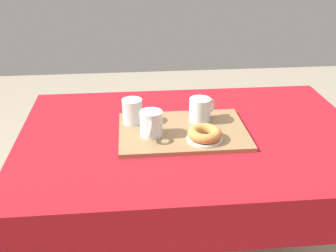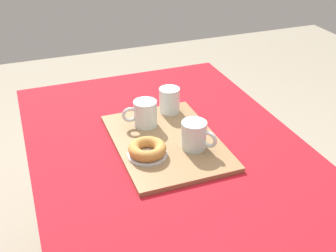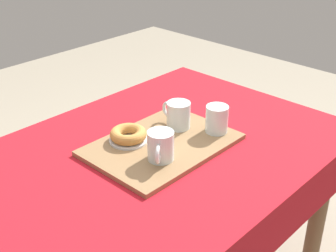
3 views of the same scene
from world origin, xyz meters
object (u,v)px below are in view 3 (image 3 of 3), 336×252
object	(u,v)px
dining_table	(155,181)
tea_mug_right	(178,116)
tea_mug_left	(161,147)
donut_plate_left	(129,140)
water_glass_near	(217,120)
sugar_donut_left	(128,134)
serving_tray	(163,145)

from	to	relation	value
dining_table	tea_mug_right	size ratio (longest dim) A/B	10.36
tea_mug_left	donut_plate_left	distance (m)	0.16
dining_table	donut_plate_left	xyz separation A→B (m)	(0.03, -0.09, 0.13)
dining_table	donut_plate_left	distance (m)	0.16
dining_table	tea_mug_right	bearing A→B (deg)	-166.91
donut_plate_left	water_glass_near	bearing A→B (deg)	145.93
tea_mug_right	sugar_donut_left	xyz separation A→B (m)	(0.18, -0.05, -0.02)
serving_tray	donut_plate_left	distance (m)	0.11
tea_mug_left	sugar_donut_left	bearing A→B (deg)	-93.41
dining_table	tea_mug_left	size ratio (longest dim) A/B	11.52
tea_mug_right	sugar_donut_left	world-z (taller)	tea_mug_right
tea_mug_right	water_glass_near	size ratio (longest dim) A/B	1.33
dining_table	tea_mug_left	bearing A→B (deg)	59.31
tea_mug_right	sugar_donut_left	bearing A→B (deg)	-15.72
dining_table	sugar_donut_left	world-z (taller)	sugar_donut_left
tea_mug_right	water_glass_near	world-z (taller)	same
dining_table	tea_mug_left	xyz separation A→B (m)	(0.04, 0.07, 0.17)
tea_mug_right	donut_plate_left	bearing A→B (deg)	-15.72
serving_tray	tea_mug_left	size ratio (longest dim) A/B	4.23
tea_mug_left	tea_mug_right	distance (m)	0.22
donut_plate_left	tea_mug_left	bearing A→B (deg)	86.59
dining_table	tea_mug_right	xyz separation A→B (m)	(-0.15, -0.04, 0.17)
dining_table	serving_tray	bearing A→B (deg)	172.95
tea_mug_right	sugar_donut_left	distance (m)	0.19
sugar_donut_left	water_glass_near	bearing A→B (deg)	145.93
sugar_donut_left	donut_plate_left	bearing A→B (deg)	0.00
tea_mug_left	donut_plate_left	bearing A→B (deg)	-93.41
serving_tray	tea_mug_left	bearing A→B (deg)	40.26
serving_tray	donut_plate_left	size ratio (longest dim) A/B	3.71
tea_mug_left	tea_mug_right	world-z (taller)	same
dining_table	tea_mug_right	world-z (taller)	tea_mug_right
serving_tray	sugar_donut_left	size ratio (longest dim) A/B	3.90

